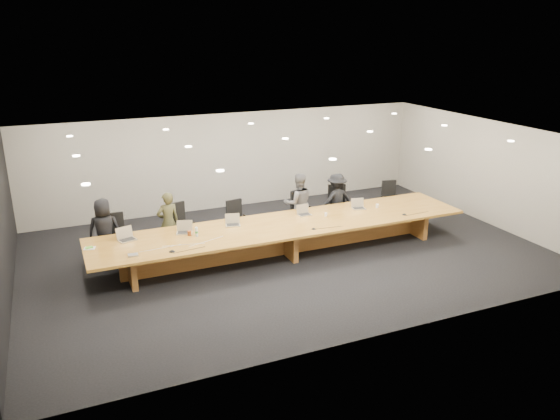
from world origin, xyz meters
The scene contains 28 objects.
ground centered at (0.00, 0.00, 0.00)m, with size 12.00×12.00×0.00m, color black.
back_wall centered at (0.00, 4.00, 1.40)m, with size 12.00×0.02×2.80m, color beige.
conference_table centered at (0.00, 0.00, 0.52)m, with size 9.00×1.80×0.75m.
chair_far_left centered at (-3.71, 1.24, 0.55)m, with size 0.56×0.56×1.09m, color black, non-canonical shape.
chair_left centered at (-2.19, 1.24, 0.58)m, with size 0.59×0.59×1.15m, color black, non-canonical shape.
chair_mid_left centered at (-0.72, 1.29, 0.52)m, with size 0.53×0.53×1.03m, color black, non-canonical shape.
chair_mid_right centered at (1.03, 1.16, 0.56)m, with size 0.57×0.57×1.13m, color black, non-canonical shape.
chair_right centered at (2.08, 1.18, 0.57)m, with size 0.58×0.58×1.14m, color black, non-canonical shape.
chair_far_right centered at (3.89, 1.34, 0.51)m, with size 0.52×0.52×1.02m, color black, non-canonical shape.
person_a centered at (-3.94, 1.18, 0.75)m, with size 0.74×0.48×1.51m, color black.
person_b centered at (-2.48, 1.24, 0.74)m, with size 0.54×0.35×1.47m, color #34331C.
person_c centered at (0.90, 1.19, 0.80)m, with size 0.77×0.60×1.59m, color #545456.
person_d centered at (2.06, 1.24, 0.73)m, with size 0.94×0.54×1.45m, color black.
laptop_a centered at (-3.55, 0.38, 0.89)m, with size 0.37×0.27×0.29m, color #BEAF91, non-canonical shape.
laptop_b centered at (-2.32, 0.33, 0.89)m, with size 0.35×0.25×0.27m, color beige, non-canonical shape.
laptop_c centered at (-1.16, 0.38, 0.88)m, with size 0.34×0.24×0.26m, color beige, non-canonical shape.
laptop_d centered at (0.69, 0.39, 0.88)m, with size 0.32×0.23×0.25m, color #B7A98C, non-canonical shape.
laptop_e centered at (2.17, 0.29, 0.88)m, with size 0.33×0.24×0.26m, color #C4B596, non-canonical shape.
water_bottle centered at (-2.12, 0.02, 0.85)m, with size 0.07×0.07×0.21m, color silver.
amber_mug centered at (-2.25, 0.15, 0.80)m, with size 0.09×0.09×0.11m, color brown.
paper_cup_near centered at (1.13, 0.11, 0.79)m, with size 0.07×0.07×0.08m, color white.
paper_cup_far centered at (2.65, 0.18, 0.80)m, with size 0.08×0.08×0.10m, color silver.
notepad centered at (-4.35, 0.22, 0.76)m, with size 0.22×0.18×0.01m, color silver.
lime_gadget centered at (-4.35, 0.22, 0.77)m, with size 0.15×0.08×0.02m, color #60BE32.
av_box centered at (-3.58, -0.52, 0.76)m, with size 0.20×0.15×0.03m, color silver.
mic_left centered at (-2.81, -0.62, 0.77)m, with size 0.13×0.13×0.03m, color black.
mic_center centered at (0.46, -0.58, 0.76)m, with size 0.11×0.11×0.03m, color black.
mic_right centered at (2.95, -0.56, 0.76)m, with size 0.12×0.12×0.03m, color black.
Camera 1 is at (-4.86, -10.99, 5.09)m, focal length 35.00 mm.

